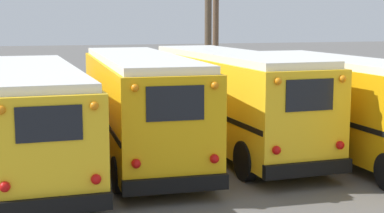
% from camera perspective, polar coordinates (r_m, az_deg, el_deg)
% --- Properties ---
extents(ground_plane, '(160.00, 160.00, 0.00)m').
position_cam_1_polar(ground_plane, '(18.49, -0.01, -4.91)').
color(ground_plane, '#5B5956').
extents(school_bus_0, '(2.75, 10.71, 2.96)m').
position_cam_1_polar(school_bus_0, '(17.32, -14.92, -0.65)').
color(school_bus_0, yellow).
rests_on(school_bus_0, ground).
extents(school_bus_1, '(2.84, 10.15, 3.20)m').
position_cam_1_polar(school_bus_1, '(18.22, -5.12, 0.39)').
color(school_bus_1, '#EAAA0F').
rests_on(school_bus_1, ground).
extents(school_bus_2, '(2.89, 10.31, 3.22)m').
position_cam_1_polar(school_bus_2, '(19.35, 3.82, 0.98)').
color(school_bus_2, yellow).
rests_on(school_bus_2, ground).
extents(school_bus_3, '(2.73, 10.35, 3.06)m').
position_cam_1_polar(school_bus_3, '(19.02, 14.68, 0.31)').
color(school_bus_3, '#E5A00C').
rests_on(school_bus_3, ground).
extents(utility_pole, '(1.80, 0.35, 7.42)m').
position_cam_1_polar(utility_pole, '(29.70, 1.58, 7.59)').
color(utility_pole, brown).
rests_on(utility_pole, ground).
extents(fence_line, '(17.44, 0.06, 1.42)m').
position_cam_1_polar(fence_line, '(25.68, -4.85, 1.09)').
color(fence_line, '#939399').
rests_on(fence_line, ground).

